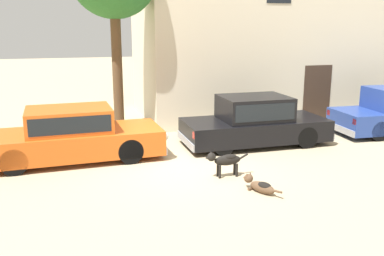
% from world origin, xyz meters
% --- Properties ---
extents(ground_plane, '(80.00, 80.00, 0.00)m').
position_xyz_m(ground_plane, '(0.00, 0.00, 0.00)').
color(ground_plane, tan).
extents(parked_sedan_nearest, '(4.86, 1.98, 1.40)m').
position_xyz_m(parked_sedan_nearest, '(-2.75, 1.20, 0.69)').
color(parked_sedan_nearest, '#D15619').
rests_on(parked_sedan_nearest, ground_plane).
extents(parked_sedan_second, '(4.43, 1.82, 1.46)m').
position_xyz_m(parked_sedan_second, '(2.52, 1.29, 0.72)').
color(parked_sedan_second, black).
rests_on(parked_sedan_second, ground_plane).
extents(apartment_block, '(17.05, 5.17, 7.06)m').
position_xyz_m(apartment_block, '(8.50, 6.00, 3.53)').
color(apartment_block, beige).
rests_on(apartment_block, ground_plane).
extents(stray_dog_spotted, '(0.54, 0.96, 0.36)m').
position_xyz_m(stray_dog_spotted, '(1.06, -2.26, 0.15)').
color(stray_dog_spotted, brown).
rests_on(stray_dog_spotted, ground_plane).
extents(stray_dog_tan, '(1.08, 0.20, 0.65)m').
position_xyz_m(stray_dog_tan, '(0.68, -1.15, 0.42)').
color(stray_dog_tan, black).
rests_on(stray_dog_tan, ground_plane).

